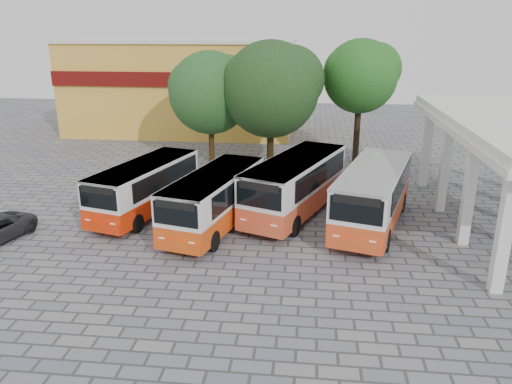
# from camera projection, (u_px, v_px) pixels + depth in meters

# --- Properties ---
(ground) EXTENTS (90.00, 90.00, 0.00)m
(ground) POSITION_uv_depth(u_px,v_px,m) (287.00, 252.00, 21.74)
(ground) COLOR slate
(ground) RESTS_ON ground
(shophouse_block) EXTENTS (20.40, 10.40, 8.30)m
(shophouse_block) POSITION_uv_depth(u_px,v_px,m) (183.00, 86.00, 46.08)
(shophouse_block) COLOR gold
(shophouse_block) RESTS_ON ground
(bus_far_left) EXTENTS (4.13, 7.88, 2.69)m
(bus_far_left) POSITION_uv_depth(u_px,v_px,m) (145.00, 185.00, 25.81)
(bus_far_left) COLOR red
(bus_far_left) RESTS_ON ground
(bus_centre_left) EXTENTS (4.07, 8.02, 2.74)m
(bus_centre_left) POSITION_uv_depth(u_px,v_px,m) (215.00, 197.00, 23.88)
(bus_centre_left) COLOR #D1410A
(bus_centre_left) RESTS_ON ground
(bus_centre_right) EXTENTS (5.35, 8.86, 2.99)m
(bus_centre_right) POSITION_uv_depth(u_px,v_px,m) (296.00, 183.00, 25.62)
(bus_centre_right) COLOR #CA4825
(bus_centre_right) RESTS_ON ground
(bus_far_right) EXTENTS (4.73, 8.73, 2.97)m
(bus_far_right) POSITION_uv_depth(u_px,v_px,m) (373.00, 193.00, 24.06)
(bus_far_right) COLOR #D34216
(bus_far_right) RESTS_ON ground
(tree_left) EXTENTS (6.07, 5.78, 7.84)m
(tree_left) POSITION_uv_depth(u_px,v_px,m) (211.00, 90.00, 34.77)
(tree_left) COLOR #3C2811
(tree_left) RESTS_ON ground
(tree_middle) EXTENTS (6.78, 6.45, 8.60)m
(tree_middle) POSITION_uv_depth(u_px,v_px,m) (272.00, 86.00, 33.15)
(tree_middle) COLOR black
(tree_middle) RESTS_ON ground
(tree_right) EXTENTS (5.36, 5.11, 8.64)m
(tree_right) POSITION_uv_depth(u_px,v_px,m) (361.00, 74.00, 34.45)
(tree_right) COLOR black
(tree_right) RESTS_ON ground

